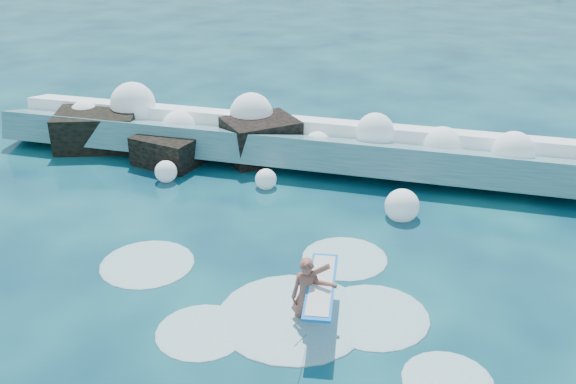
# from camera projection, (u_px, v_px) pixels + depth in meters

# --- Properties ---
(ground) EXTENTS (200.00, 200.00, 0.00)m
(ground) POSITION_uv_depth(u_px,v_px,m) (204.00, 266.00, 14.97)
(ground) COLOR #071F3C
(ground) RESTS_ON ground
(breaking_wave) EXTENTS (18.64, 2.88, 1.61)m
(breaking_wave) POSITION_uv_depth(u_px,v_px,m) (279.00, 142.00, 20.83)
(breaking_wave) COLOR teal
(breaking_wave) RESTS_ON ground
(rock_cluster) EXTENTS (8.69, 3.57, 1.55)m
(rock_cluster) POSITION_uv_depth(u_px,v_px,m) (169.00, 140.00, 21.22)
(rock_cluster) COLOR black
(rock_cluster) RESTS_ON ground
(surfer_with_board) EXTENTS (1.04, 2.91, 1.73)m
(surfer_with_board) POSITION_uv_depth(u_px,v_px,m) (310.00, 295.00, 12.81)
(surfer_with_board) COLOR #965146
(surfer_with_board) RESTS_ON ground
(wave_spray) EXTENTS (15.30, 4.83, 2.20)m
(wave_spray) POSITION_uv_depth(u_px,v_px,m) (270.00, 129.00, 20.57)
(wave_spray) COLOR white
(wave_spray) RESTS_ON ground
(surf_foam) EXTENTS (8.95, 5.57, 0.16)m
(surf_foam) POSITION_uv_depth(u_px,v_px,m) (290.00, 305.00, 13.58)
(surf_foam) COLOR silver
(surf_foam) RESTS_ON ground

